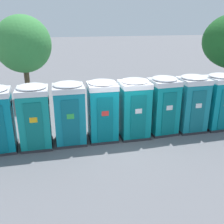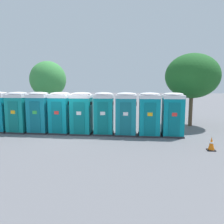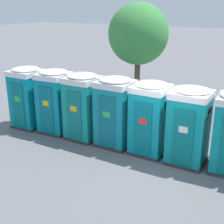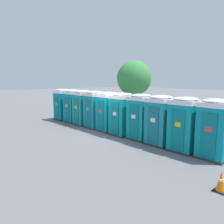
% 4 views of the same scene
% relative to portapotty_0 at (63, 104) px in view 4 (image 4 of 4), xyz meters
% --- Properties ---
extents(ground_plane, '(120.00, 120.00, 0.00)m').
position_rel_portapotty_0_xyz_m(ground_plane, '(6.07, -0.06, -1.28)').
color(ground_plane, slate).
extents(portapotty_0, '(1.21, 1.24, 2.54)m').
position_rel_portapotty_0_xyz_m(portapotty_0, '(0.00, 0.00, 0.00)').
color(portapotty_0, '#2D2D33').
rests_on(portapotty_0, ground).
extents(portapotty_1, '(1.25, 1.28, 2.54)m').
position_rel_portapotty_0_xyz_m(portapotty_1, '(1.34, 0.15, -0.00)').
color(portapotty_1, '#2D2D33').
rests_on(portapotty_1, ground).
extents(portapotty_2, '(1.20, 1.21, 2.54)m').
position_rel_portapotty_0_xyz_m(portapotty_2, '(2.69, 0.18, -0.00)').
color(portapotty_2, '#2D2D33').
rests_on(portapotty_2, ground).
extents(portapotty_3, '(1.24, 1.21, 2.54)m').
position_rel_portapotty_0_xyz_m(portapotty_3, '(4.03, 0.26, -0.00)').
color(portapotty_3, '#2D2D33').
rests_on(portapotty_3, ground).
extents(portapotty_4, '(1.18, 1.21, 2.54)m').
position_rel_portapotty_0_xyz_m(portapotty_4, '(5.38, 0.30, -0.00)').
color(portapotty_4, '#2D2D33').
rests_on(portapotty_4, ground).
extents(portapotty_5, '(1.25, 1.22, 2.54)m').
position_rel_portapotty_0_xyz_m(portapotty_5, '(6.73, 0.29, -0.00)').
color(portapotty_5, '#2D2D33').
rests_on(portapotty_5, ground).
extents(portapotty_6, '(1.25, 1.28, 2.54)m').
position_rel_portapotty_0_xyz_m(portapotty_6, '(8.07, 0.41, 0.00)').
color(portapotty_6, '#2D2D33').
rests_on(portapotty_6, ground).
extents(portapotty_7, '(1.25, 1.23, 2.54)m').
position_rel_portapotty_0_xyz_m(portapotty_7, '(9.42, 0.40, -0.00)').
color(portapotty_7, '#2D2D33').
rests_on(portapotty_7, ground).
extents(portapotty_8, '(1.27, 1.26, 2.54)m').
position_rel_portapotty_0_xyz_m(portapotty_8, '(10.77, 0.42, -0.00)').
color(portapotty_8, '#2D2D33').
rests_on(portapotty_8, ground).
extents(portapotty_9, '(1.25, 1.24, 2.54)m').
position_rel_portapotty_0_xyz_m(portapotty_9, '(12.11, 0.52, -0.00)').
color(portapotty_9, '#2D2D33').
rests_on(portapotty_9, ground).
extents(street_tree_1, '(3.19, 3.19, 5.03)m').
position_rel_portapotty_0_xyz_m(street_tree_1, '(1.88, 6.40, 2.12)').
color(street_tree_1, brown).
rests_on(street_tree_1, ground).
extents(traffic_cone, '(0.36, 0.36, 0.64)m').
position_rel_portapotty_0_xyz_m(traffic_cone, '(13.54, -2.08, -0.97)').
color(traffic_cone, black).
rests_on(traffic_cone, ground).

